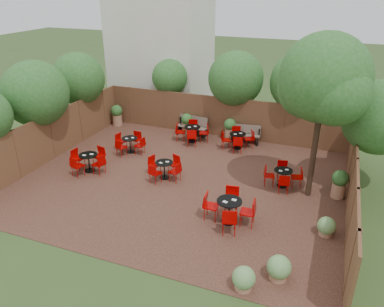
% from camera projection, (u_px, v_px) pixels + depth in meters
% --- Properties ---
extents(ground, '(80.00, 80.00, 0.00)m').
position_uv_depth(ground, '(182.00, 181.00, 14.72)').
color(ground, '#354F23').
rests_on(ground, ground).
extents(courtyard_paving, '(12.00, 10.00, 0.02)m').
position_uv_depth(courtyard_paving, '(182.00, 181.00, 14.71)').
color(courtyard_paving, '#3A1E18').
rests_on(courtyard_paving, ground).
extents(fence_back, '(12.00, 0.08, 2.00)m').
position_uv_depth(fence_back, '(221.00, 117.00, 18.54)').
color(fence_back, '#4D2C1C').
rests_on(fence_back, ground).
extents(fence_left, '(0.08, 10.00, 2.00)m').
position_uv_depth(fence_left, '(52.00, 136.00, 16.26)').
color(fence_left, '#4D2C1C').
rests_on(fence_left, ground).
extents(fence_right, '(0.08, 10.00, 2.00)m').
position_uv_depth(fence_right, '(352.00, 186.00, 12.34)').
color(fence_right, '#4D2C1C').
rests_on(fence_right, ground).
extents(neighbour_building, '(5.00, 4.00, 8.00)m').
position_uv_depth(neighbour_building, '(161.00, 40.00, 21.30)').
color(neighbour_building, silver).
rests_on(neighbour_building, ground).
extents(overhang_foliage, '(15.77, 10.72, 2.80)m').
position_uv_depth(overhang_foliage, '(186.00, 90.00, 16.43)').
color(overhang_foliage, '#255B1D').
rests_on(overhang_foliage, ground).
extents(courtyard_tree, '(2.96, 2.90, 5.71)m').
position_uv_depth(courtyard_tree, '(324.00, 83.00, 12.05)').
color(courtyard_tree, black).
rests_on(courtyard_tree, courtyard_paving).
extents(park_bench_left, '(1.57, 0.67, 0.94)m').
position_uv_depth(park_bench_left, '(193.00, 125.00, 18.86)').
color(park_bench_left, brown).
rests_on(park_bench_left, courtyard_paving).
extents(park_bench_right, '(1.41, 0.62, 0.85)m').
position_uv_depth(park_bench_right, '(246.00, 134.00, 18.00)').
color(park_bench_right, brown).
rests_on(park_bench_right, courtyard_paving).
extents(bistro_tables, '(8.96, 7.41, 0.91)m').
position_uv_depth(bistro_tables, '(188.00, 160.00, 15.43)').
color(bistro_tables, black).
rests_on(bistro_tables, courtyard_paving).
extents(planters, '(11.79, 4.38, 1.10)m').
position_uv_depth(planters, '(203.00, 132.00, 17.77)').
color(planters, '#9E6D4F').
rests_on(planters, courtyard_paving).
extents(low_shrubs, '(2.37, 3.64, 0.68)m').
position_uv_depth(low_shrubs, '(283.00, 259.00, 10.14)').
color(low_shrubs, '#9E6D4F').
rests_on(low_shrubs, courtyard_paving).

